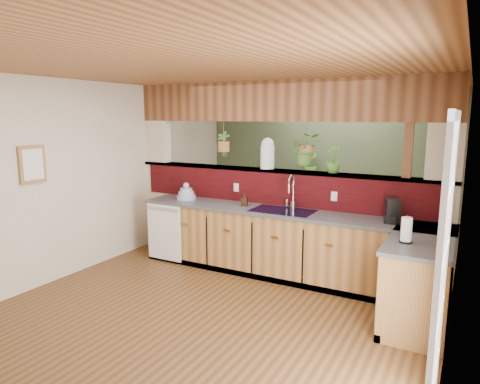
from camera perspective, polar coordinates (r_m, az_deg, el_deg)
The scene contains 27 objects.
ground at distance 5.20m, azimuth -1.41°, elevation -14.03°, with size 4.60×7.00×0.01m, color #523419.
ceiling at distance 4.77m, azimuth -1.55°, elevation 15.82°, with size 4.60×7.00×0.01m, color brown.
wall_back at distance 8.01m, azimuth 11.16°, elevation 4.01°, with size 4.60×0.02×2.60m, color beige.
wall_left at distance 6.28m, azimuth -20.00°, elevation 1.94°, with size 0.02×7.00×2.60m, color beige.
wall_right at distance 4.19m, azimuth 26.94°, elevation -2.37°, with size 0.02×7.00×2.60m, color beige.
pass_through_partition at distance 6.01m, azimuth 5.21°, elevation 1.12°, with size 4.60×0.21×2.60m.
pass_through_ledge at distance 6.00m, azimuth 4.98°, elevation 2.84°, with size 4.60×0.21×0.04m, color brown.
header_beam at distance 5.95m, azimuth 5.13°, elevation 11.99°, with size 4.60×0.15×0.55m, color brown.
sage_backwall at distance 7.99m, azimuth 11.12°, elevation 3.99°, with size 4.55×0.02×2.55m, color #4C5D3F.
countertop at distance 5.47m, azimuth 10.92°, elevation -7.93°, with size 4.14×1.52×0.90m.
dishwasher at distance 6.36m, azimuth -10.08°, elevation -5.28°, with size 0.58×0.03×0.82m.
navy_sink at distance 5.66m, azimuth 5.70°, elevation -3.26°, with size 0.82×0.50×0.18m.
french_door at distance 3.01m, azimuth 25.12°, elevation -11.85°, with size 0.06×1.02×2.16m, color white.
framed_print at distance 5.73m, azimuth -25.94°, elevation 3.33°, with size 0.04×0.35×0.45m.
faucet at distance 5.71m, azimuth 6.91°, elevation 0.21°, with size 0.20×0.20×0.47m.
dish_stack at distance 6.41m, azimuth -7.17°, elevation -0.29°, with size 0.29×0.29×0.25m.
soap_dispenser at distance 5.89m, azimuth 0.59°, elevation -1.00°, with size 0.08×0.08×0.18m, color #3A2215.
coffee_maker at distance 5.29m, azimuth 19.61°, elevation -2.43°, with size 0.15×0.26×0.28m.
paper_towel at distance 4.50m, azimuth 21.30°, elevation -4.79°, with size 0.13×0.13×0.27m.
glass_jar at distance 6.04m, azimuth 3.68°, elevation 5.17°, with size 0.20×0.20×0.44m.
ledge_plant_right at distance 5.71m, azimuth 12.35°, elevation 4.22°, with size 0.19×0.19×0.35m, color #396824.
hanging_plant_a at distance 6.36m, azimuth -2.22°, elevation 7.48°, with size 0.21×0.17×0.49m.
hanging_plant_b at distance 5.80m, azimuth 8.87°, elevation 7.49°, with size 0.47×0.44×0.55m.
shelving_console at distance 8.05m, azimuth 7.32°, elevation -1.62°, with size 1.65×0.44×1.10m, color black.
shelf_plant_a at distance 8.16m, azimuth 3.62°, elevation 4.07°, with size 0.23×0.16×0.44m, color #396824.
shelf_plant_b at distance 7.83m, azimuth 9.38°, elevation 3.72°, with size 0.25×0.25×0.44m, color #396824.
floor_plant at distance 7.03m, azimuth 15.61°, elevation -4.74°, with size 0.67×0.58×0.74m, color #396824.
Camera 1 is at (2.37, -4.11, 2.13)m, focal length 32.00 mm.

